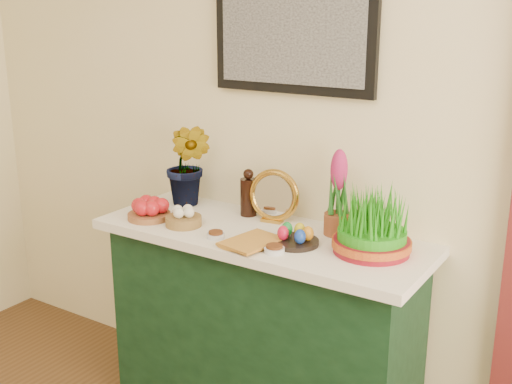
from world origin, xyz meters
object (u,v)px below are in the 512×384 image
Objects in this scene: book at (236,236)px; wheatgrass_sabzeh at (372,226)px; mirror at (274,196)px; sideboard at (262,333)px; hyacinth_green at (188,151)px.

wheatgrass_sabzeh is (0.50, 0.16, 0.09)m from book.
wheatgrass_sabzeh is at bearing -12.91° from mirror.
hyacinth_green is (-0.48, 0.12, 0.72)m from sideboard.
mirror reaches higher than book.
mirror is 0.29m from book.
mirror is at bearing 102.05° from sideboard.
book is 0.53m from wheatgrass_sabzeh.
sideboard is 0.50m from book.
hyacinth_green is at bearing 160.32° from book.
book reaches higher than sideboard.
hyacinth_green reaches higher than sideboard.
wheatgrass_sabzeh is at bearing 2.75° from sideboard.
hyacinth_green is 1.72× the size of wheatgrass_sabzeh.
sideboard is at bearing 87.69° from book.
mirror is at bearing 167.09° from wheatgrass_sabzeh.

